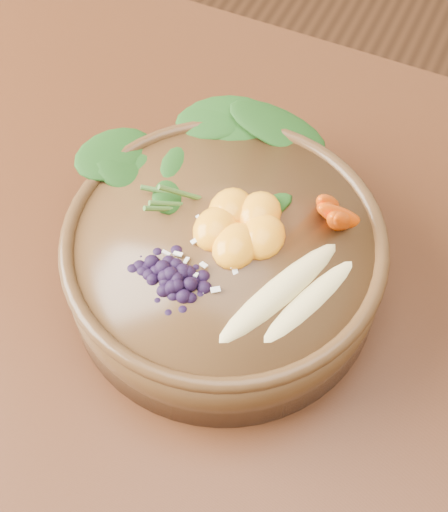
{
  "coord_description": "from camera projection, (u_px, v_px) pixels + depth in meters",
  "views": [
    {
      "loc": [
        -0.12,
        -0.2,
        1.28
      ],
      "look_at": [
        -0.26,
        0.1,
        0.8
      ],
      "focal_mm": 50.0,
      "sensor_mm": 36.0,
      "label": 1
    }
  ],
  "objects": [
    {
      "name": "stoneware_bowl",
      "position": [
        224.0,
        263.0,
        0.6
      ],
      "size": [
        0.34,
        0.34,
        0.07
      ],
      "primitive_type": "cylinder",
      "rotation": [
        0.0,
        0.0,
        -0.4
      ],
      "color": "#50351D",
      "rests_on": "dining_table"
    },
    {
      "name": "kale_heap",
      "position": [
        240.0,
        159.0,
        0.59
      ],
      "size": [
        0.22,
        0.21,
        0.04
      ],
      "primitive_type": null,
      "rotation": [
        0.0,
        0.0,
        -0.4
      ],
      "color": "#1B4A12",
      "rests_on": "stoneware_bowl"
    },
    {
      "name": "carrot_cluster",
      "position": [
        333.0,
        198.0,
        0.55
      ],
      "size": [
        0.07,
        0.07,
        0.07
      ],
      "primitive_type": null,
      "rotation": [
        0.0,
        0.0,
        -0.4
      ],
      "color": "#D83800",
      "rests_on": "stoneware_bowl"
    },
    {
      "name": "banana_halves",
      "position": [
        296.0,
        287.0,
        0.53
      ],
      "size": [
        0.1,
        0.14,
        0.03
      ],
      "rotation": [
        0.0,
        0.0,
        -0.4
      ],
      "color": "#E0CC84",
      "rests_on": "stoneware_bowl"
    },
    {
      "name": "mandarin_cluster",
      "position": [
        241.0,
        218.0,
        0.56
      ],
      "size": [
        0.1,
        0.11,
        0.03
      ],
      "primitive_type": null,
      "rotation": [
        0.0,
        0.0,
        -0.4
      ],
      "color": "orange",
      "rests_on": "stoneware_bowl"
    },
    {
      "name": "blueberry_pile",
      "position": [
        173.0,
        266.0,
        0.53
      ],
      "size": [
        0.15,
        0.13,
        0.04
      ],
      "primitive_type": null,
      "rotation": [
        0.0,
        0.0,
        -0.4
      ],
      "color": "black",
      "rests_on": "stoneware_bowl"
    },
    {
      "name": "coconut_flakes",
      "position": [
        208.0,
        250.0,
        0.56
      ],
      "size": [
        0.1,
        0.09,
        0.01
      ],
      "primitive_type": null,
      "rotation": [
        0.0,
        0.0,
        -0.4
      ],
      "color": "white",
      "rests_on": "stoneware_bowl"
    }
  ]
}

